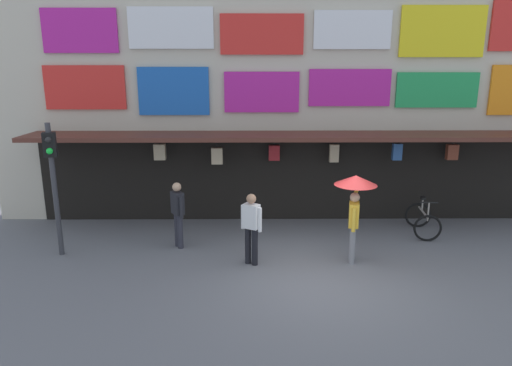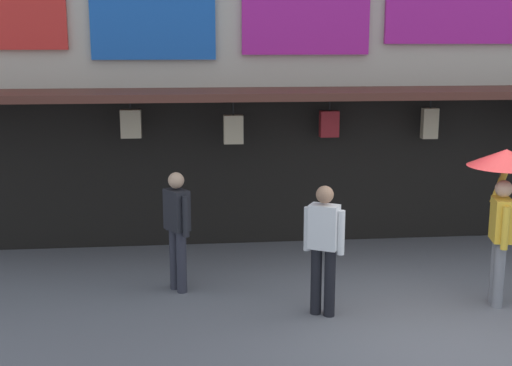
{
  "view_description": "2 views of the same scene",
  "coord_description": "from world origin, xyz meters",
  "px_view_note": "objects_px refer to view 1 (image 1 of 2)",
  "views": [
    {
      "loc": [
        -1.5,
        -8.93,
        4.4
      ],
      "look_at": [
        -1.4,
        2.2,
        1.57
      ],
      "focal_mm": 31.75,
      "sensor_mm": 36.0,
      "label": 1
    },
    {
      "loc": [
        -3.19,
        -7.23,
        3.44
      ],
      "look_at": [
        -2.28,
        1.65,
        1.54
      ],
      "focal_mm": 47.68,
      "sensor_mm": 36.0,
      "label": 2
    }
  ],
  "objects_px": {
    "traffic_light_near": "(52,169)",
    "pedestrian_in_purple": "(251,225)",
    "bicycle_parked": "(423,220)",
    "pedestrian_in_white": "(178,211)",
    "pedestrian_with_umbrella": "(355,194)"
  },
  "relations": [
    {
      "from": "pedestrian_with_umbrella",
      "to": "pedestrian_in_purple",
      "type": "distance_m",
      "value": 2.44
    },
    {
      "from": "pedestrian_in_purple",
      "to": "pedestrian_with_umbrella",
      "type": "bearing_deg",
      "value": 2.32
    },
    {
      "from": "bicycle_parked",
      "to": "traffic_light_near",
      "type": "bearing_deg",
      "value": -171.86
    },
    {
      "from": "traffic_light_near",
      "to": "bicycle_parked",
      "type": "relative_size",
      "value": 2.58
    },
    {
      "from": "traffic_light_near",
      "to": "pedestrian_in_purple",
      "type": "relative_size",
      "value": 1.9
    },
    {
      "from": "pedestrian_in_white",
      "to": "pedestrian_in_purple",
      "type": "xyz_separation_m",
      "value": [
        1.83,
        -1.05,
        0.0
      ]
    },
    {
      "from": "traffic_light_near",
      "to": "bicycle_parked",
      "type": "xyz_separation_m",
      "value": [
        9.26,
        1.33,
        -1.75
      ]
    },
    {
      "from": "pedestrian_in_purple",
      "to": "pedestrian_in_white",
      "type": "bearing_deg",
      "value": 150.24
    },
    {
      "from": "traffic_light_near",
      "to": "pedestrian_in_purple",
      "type": "xyz_separation_m",
      "value": [
        4.61,
        -0.59,
        -1.19
      ]
    },
    {
      "from": "traffic_light_near",
      "to": "pedestrian_with_umbrella",
      "type": "height_order",
      "value": "traffic_light_near"
    },
    {
      "from": "bicycle_parked",
      "to": "pedestrian_in_white",
      "type": "distance_m",
      "value": 6.56
    },
    {
      "from": "pedestrian_in_white",
      "to": "bicycle_parked",
      "type": "bearing_deg",
      "value": 7.63
    },
    {
      "from": "traffic_light_near",
      "to": "pedestrian_in_white",
      "type": "xyz_separation_m",
      "value": [
        2.78,
        0.46,
        -1.19
      ]
    },
    {
      "from": "pedestrian_with_umbrella",
      "to": "pedestrian_in_purple",
      "type": "height_order",
      "value": "pedestrian_with_umbrella"
    },
    {
      "from": "pedestrian_in_purple",
      "to": "traffic_light_near",
      "type": "bearing_deg",
      "value": 172.73
    }
  ]
}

